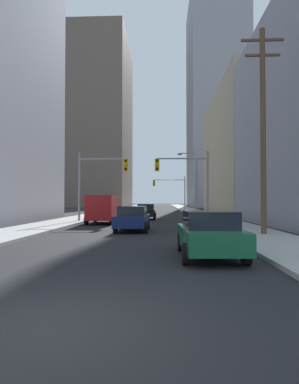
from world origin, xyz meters
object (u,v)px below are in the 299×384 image
Objects in this scene: traffic_signal_near_left at (101,175)px; traffic_signal_near_right at (184,174)px; cargo_van_red at (103,208)px; traffic_signal_far_right at (171,187)px; sedan_navy at (133,218)px; sedan_black at (146,211)px; sedan_green at (209,234)px.

traffic_signal_near_right is at bearing 0.00° from traffic_signal_near_left.
cargo_van_red is 30.66m from traffic_signal_far_right.
traffic_signal_far_right is at bearing 90.99° from traffic_signal_near_right.
sedan_navy is 1.01× the size of sedan_black.
traffic_signal_far_right is (-0.23, 45.39, 3.35)m from sedan_green.
sedan_navy is at bearing -115.35° from traffic_signal_near_right.
traffic_signal_near_left is (-0.43, 1.18, 2.78)m from cargo_van_red.
cargo_van_red is at bearing 112.45° from sedan_green.
traffic_signal_far_right is at bearing 82.93° from sedan_black.
cargo_van_red is 3.05m from traffic_signal_near_left.
sedan_green is 18.31m from traffic_signal_near_left.
cargo_van_red is 0.88× the size of traffic_signal_near_right.
traffic_signal_far_right is (-0.50, 28.72, 0.05)m from traffic_signal_near_right.
traffic_signal_near_right reaches higher than cargo_van_red.
sedan_navy is 9.04m from traffic_signal_near_left.
traffic_signal_near_right is at bearing -89.01° from traffic_signal_far_right.
traffic_signal_near_right is 28.72m from traffic_signal_far_right.
sedan_navy is 36.69m from traffic_signal_far_right.
sedan_green is 9.60m from sedan_navy.
traffic_signal_near_left is at bearing -102.93° from traffic_signal_far_right.
sedan_black is 0.70× the size of traffic_signal_near_left.
sedan_navy is at bearing 110.56° from sedan_green.
cargo_van_red is at bearing -169.94° from traffic_signal_near_right.
traffic_signal_near_left is at bearing 114.22° from sedan_navy.
sedan_black is at bearing -97.07° from traffic_signal_far_right.
cargo_van_red reaches higher than sedan_navy.
cargo_van_red is at bearing -118.31° from sedan_black.
traffic_signal_near_left reaches higher than cargo_van_red.
sedan_green is 0.71× the size of traffic_signal_near_right.
sedan_green and sedan_black have the same top height.
traffic_signal_near_right is 1.00× the size of traffic_signal_far_right.
cargo_van_red is at bearing -101.65° from traffic_signal_far_right.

